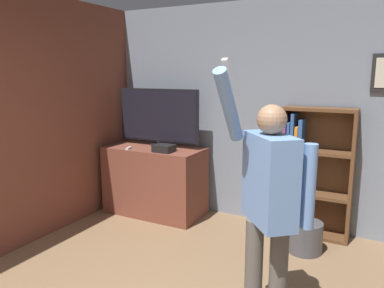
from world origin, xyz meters
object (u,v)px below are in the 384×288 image
at_px(person, 268,198).
at_px(waste_bin, 305,237).
at_px(bookshelf, 307,175).
at_px(television, 159,117).
at_px(game_console, 164,148).

bearing_deg(person, waste_bin, 138.26).
distance_m(bookshelf, person, 1.87).
bearing_deg(television, person, -40.70).
height_order(person, waste_bin, person).
height_order(television, game_console, television).
bearing_deg(waste_bin, person, -91.09).
xyz_separation_m(television, waste_bin, (2.00, -0.33, -1.12)).
xyz_separation_m(game_console, bookshelf, (1.65, 0.43, -0.24)).
xyz_separation_m(person, waste_bin, (0.03, 1.37, -0.84)).
height_order(television, person, person).
height_order(game_console, waste_bin, game_console).
bearing_deg(waste_bin, game_console, 178.47).
relative_size(game_console, bookshelf, 0.16).
bearing_deg(waste_bin, bookshelf, 101.35).
height_order(bookshelf, waste_bin, bookshelf).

